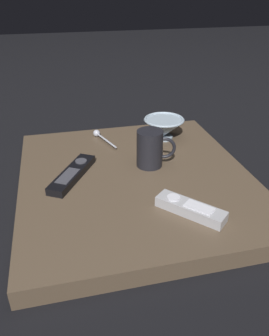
{
  "coord_description": "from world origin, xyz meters",
  "views": [
    {
      "loc": [
        -0.18,
        -0.76,
        0.51
      ],
      "look_at": [
        -0.0,
        0.0,
        0.06
      ],
      "focal_mm": 36.6,
      "sensor_mm": 36.0,
      "label": 1
    }
  ],
  "objects_px": {
    "coffee_mug": "(151,149)",
    "tv_remote_far": "(72,174)",
    "teaspoon": "(99,135)",
    "cereal_bowl": "(164,127)",
    "tv_remote_near": "(190,209)"
  },
  "relations": [
    {
      "from": "coffee_mug",
      "to": "tv_remote_near",
      "type": "relative_size",
      "value": 0.72
    },
    {
      "from": "teaspoon",
      "to": "tv_remote_far",
      "type": "bearing_deg",
      "value": -114.36
    },
    {
      "from": "teaspoon",
      "to": "cereal_bowl",
      "type": "bearing_deg",
      "value": -13.53
    },
    {
      "from": "tv_remote_near",
      "to": "tv_remote_far",
      "type": "relative_size",
      "value": 0.78
    },
    {
      "from": "cereal_bowl",
      "to": "teaspoon",
      "type": "xyz_separation_m",
      "value": [
        -0.2,
        0.05,
        -0.03
      ]
    },
    {
      "from": "teaspoon",
      "to": "tv_remote_near",
      "type": "distance_m",
      "value": 0.47
    },
    {
      "from": "teaspoon",
      "to": "tv_remote_near",
      "type": "bearing_deg",
      "value": -72.81
    },
    {
      "from": "teaspoon",
      "to": "coffee_mug",
      "type": "bearing_deg",
      "value": -62.19
    },
    {
      "from": "coffee_mug",
      "to": "tv_remote_far",
      "type": "height_order",
      "value": "coffee_mug"
    },
    {
      "from": "cereal_bowl",
      "to": "tv_remote_near",
      "type": "height_order",
      "value": "cereal_bowl"
    },
    {
      "from": "cereal_bowl",
      "to": "coffee_mug",
      "type": "height_order",
      "value": "coffee_mug"
    },
    {
      "from": "teaspoon",
      "to": "tv_remote_near",
      "type": "height_order",
      "value": "tv_remote_near"
    },
    {
      "from": "teaspoon",
      "to": "tv_remote_far",
      "type": "xyz_separation_m",
      "value": [
        -0.1,
        -0.23,
        -0.0
      ]
    },
    {
      "from": "cereal_bowl",
      "to": "tv_remote_near",
      "type": "distance_m",
      "value": 0.4
    },
    {
      "from": "coffee_mug",
      "to": "tv_remote_far",
      "type": "xyz_separation_m",
      "value": [
        -0.22,
        -0.02,
        -0.04
      ]
    }
  ]
}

